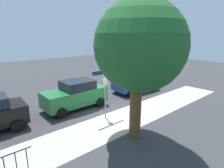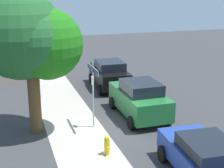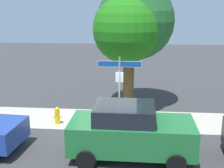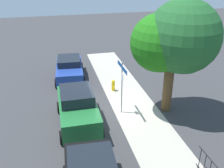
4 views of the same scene
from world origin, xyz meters
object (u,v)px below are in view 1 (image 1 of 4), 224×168
at_px(car_blue, 136,82).
at_px(car_green, 75,95).
at_px(shade_tree, 136,49).
at_px(street_sign, 105,82).
at_px(fire_hydrant, 138,102).

bearing_deg(car_blue, car_green, 3.59).
distance_m(shade_tree, car_blue, 8.38).
xyz_separation_m(shade_tree, car_green, (0.20, -5.10, -3.26)).
distance_m(shade_tree, car_green, 6.05).
height_order(street_sign, car_green, street_sign).
distance_m(shade_tree, fire_hydrant, 5.46).
bearing_deg(street_sign, car_green, -77.90).
relative_size(car_green, fire_hydrant, 5.38).
distance_m(street_sign, shade_tree, 3.27).
relative_size(street_sign, shade_tree, 0.49).
height_order(street_sign, car_blue, street_sign).
distance_m(car_green, fire_hydrant, 4.31).
bearing_deg(car_blue, street_sign, 28.47).
bearing_deg(street_sign, fire_hydrant, 175.87).
xyz_separation_m(car_blue, car_green, (6.00, -0.10, 0.15)).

